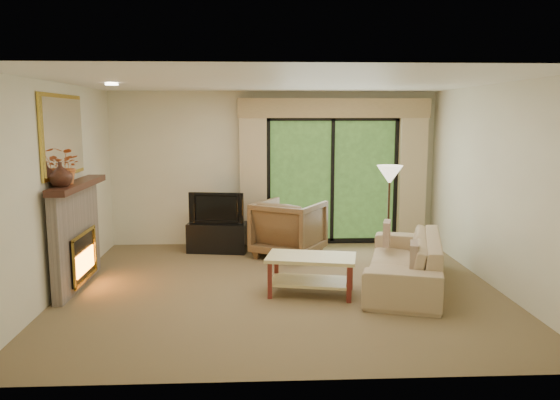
{
  "coord_description": "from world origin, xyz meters",
  "views": [
    {
      "loc": [
        -0.34,
        -6.77,
        2.19
      ],
      "look_at": [
        0.0,
        0.3,
        1.1
      ],
      "focal_mm": 35.0,
      "sensor_mm": 36.0,
      "label": 1
    }
  ],
  "objects_px": {
    "media_console": "(218,237)",
    "coffee_table": "(311,275)",
    "armchair": "(289,228)",
    "sofa": "(404,260)"
  },
  "relations": [
    {
      "from": "coffee_table",
      "to": "media_console",
      "type": "bearing_deg",
      "value": 132.09
    },
    {
      "from": "media_console",
      "to": "sofa",
      "type": "height_order",
      "value": "sofa"
    },
    {
      "from": "sofa",
      "to": "coffee_table",
      "type": "xyz_separation_m",
      "value": [
        -1.25,
        -0.3,
        -0.09
      ]
    },
    {
      "from": "media_console",
      "to": "sofa",
      "type": "xyz_separation_m",
      "value": [
        2.54,
        -1.92,
        0.09
      ]
    },
    {
      "from": "media_console",
      "to": "coffee_table",
      "type": "xyz_separation_m",
      "value": [
        1.29,
        -2.22,
        0.01
      ]
    },
    {
      "from": "media_console",
      "to": "armchair",
      "type": "height_order",
      "value": "armchair"
    },
    {
      "from": "armchair",
      "to": "coffee_table",
      "type": "relative_size",
      "value": 0.9
    },
    {
      "from": "armchair",
      "to": "coffee_table",
      "type": "xyz_separation_m",
      "value": [
        0.15,
        -1.89,
        -0.2
      ]
    },
    {
      "from": "media_console",
      "to": "armchair",
      "type": "relative_size",
      "value": 0.98
    },
    {
      "from": "media_console",
      "to": "coffee_table",
      "type": "bearing_deg",
      "value": -50.51
    }
  ]
}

